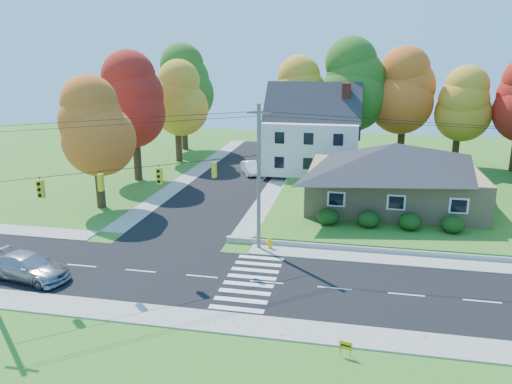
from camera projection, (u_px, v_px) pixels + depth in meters
The scene contains 22 objects.
ground at pixel (267, 282), 29.55m from camera, with size 120.00×120.00×0.00m, color #3D7923.
road_main at pixel (267, 282), 29.55m from camera, with size 90.00×8.00×0.02m, color black.
road_cross at pixel (237, 175), 55.63m from camera, with size 8.00×44.00×0.02m, color black.
sidewalk_north at pixel (279, 250), 34.26m from camera, with size 90.00×2.00×0.08m, color #9C9A90.
sidewalk_south at pixel (249, 325), 24.82m from camera, with size 90.00×2.00×0.08m, color #9C9A90.
lawn at pixel (442, 195), 46.84m from camera, with size 30.00×30.00×0.50m, color #3D7923.
ranch_house at pixel (393, 174), 42.26m from camera, with size 14.60×10.60×5.40m.
colonial_house at pixel (312, 134), 54.76m from camera, with size 10.40×8.40×9.60m.
hedge_row at pixel (389, 220), 37.07m from camera, with size 10.70×1.70×1.27m.
traffic_infrastructure at pixel (269, 193), 29.48m from camera, with size 38.10×10.66×10.00m.
tree_lot_0 at pixel (301, 95), 59.82m from camera, with size 6.72×6.72×12.51m.
tree_lot_1 at pixel (352, 85), 57.38m from camera, with size 7.84×7.84×14.60m.
tree_lot_2 at pixel (405, 91), 57.36m from camera, with size 7.28×7.28×13.56m.
tree_lot_3 at pixel (460, 104), 55.62m from camera, with size 6.16×6.16×11.47m.
tree_west_0 at pixel (95, 126), 42.21m from camera, with size 6.16×6.16×11.47m.
tree_west_1 at pixel (134, 100), 51.50m from camera, with size 7.28×7.28×13.56m.
tree_west_2 at pixel (177, 98), 60.93m from camera, with size 6.72×6.72×12.51m.
tree_west_3 at pixel (183, 84), 68.52m from camera, with size 7.84×7.84×14.60m.
silver_sedan at pixel (29, 267), 29.82m from camera, with size 2.15×5.30×1.54m, color #9898A3.
white_car at pixel (250, 168), 55.96m from camera, with size 1.47×4.22×1.39m, color white.
fire_hydrant at pixel (270, 243), 34.53m from camera, with size 0.50×0.39×0.87m.
yard_sign at pixel (346, 346), 22.19m from camera, with size 0.59×0.18×0.75m.
Camera 1 is at (4.74, -26.63, 13.08)m, focal length 35.00 mm.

